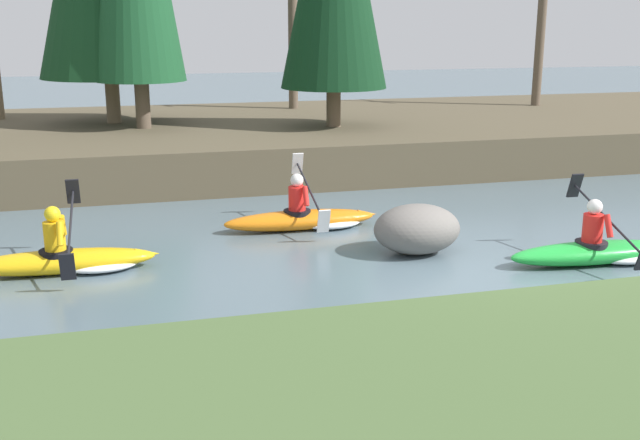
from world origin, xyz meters
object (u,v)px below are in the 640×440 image
Objects in this scene: kayaker_lead at (600,250)px; kayaker_middle at (306,218)px; kayaker_trailing at (69,259)px; boulder_midstream at (417,229)px.

kayaker_middle is at bearing 144.22° from kayaker_lead.
kayaker_lead is 1.00× the size of kayaker_trailing.
kayaker_trailing is 2.00× the size of boulder_midstream.
kayaker_lead is 7.94m from kayaker_trailing.
kayaker_lead is 4.89m from kayaker_middle.
kayaker_trailing is (-7.77, 1.62, 0.00)m from kayaker_lead.
kayaker_lead is at bearing -11.02° from kayaker_trailing.
kayaker_middle is 4.17m from kayaker_trailing.
boulder_midstream is at bearing 156.83° from kayaker_lead.
boulder_midstream is at bearing -3.83° from kayaker_trailing.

